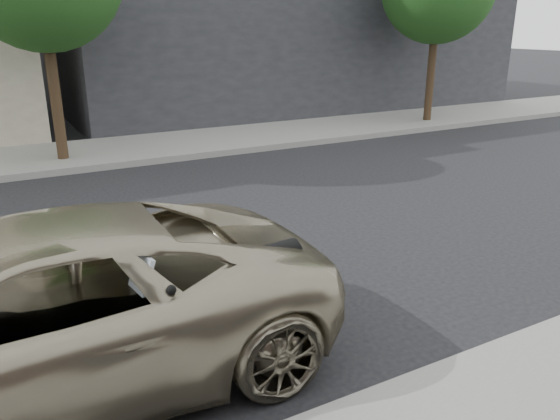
% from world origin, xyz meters
% --- Properties ---
extents(ground, '(120.00, 120.00, 0.00)m').
position_xyz_m(ground, '(0.00, 0.00, 0.00)').
color(ground, black).
rests_on(ground, ground).
extents(far_sidewalk, '(44.00, 3.00, 0.15)m').
position_xyz_m(far_sidewalk, '(0.00, -6.50, 0.07)').
color(far_sidewalk, gray).
rests_on(far_sidewalk, ground).
extents(far_building_dark, '(16.00, 11.00, 7.00)m').
position_xyz_m(far_building_dark, '(-7.00, -13.50, 3.50)').
color(far_building_dark, '#28292D').
rests_on(far_building_dark, ground).
extents(motorcycle, '(2.11, 0.85, 1.34)m').
position_xyz_m(motorcycle, '(1.86, 2.94, 0.58)').
color(motorcycle, black).
rests_on(motorcycle, ground).
extents(minivan, '(5.36, 2.51, 1.48)m').
position_xyz_m(minivan, '(3.50, 2.44, 0.74)').
color(minivan, tan).
rests_on(minivan, ground).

